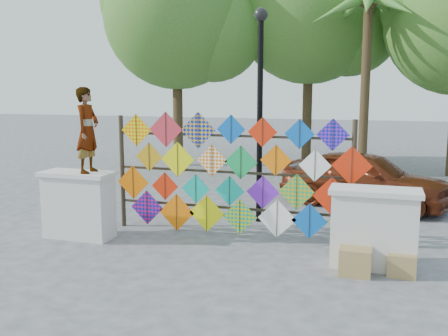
{
  "coord_description": "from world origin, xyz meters",
  "views": [
    {
      "loc": [
        2.74,
        -8.21,
        2.81
      ],
      "look_at": [
        -0.04,
        0.6,
        1.36
      ],
      "focal_mm": 40.0,
      "sensor_mm": 36.0,
      "label": 1
    }
  ],
  "objects": [
    {
      "name": "cardboard_box_near",
      "position": [
        2.45,
        -0.61,
        0.21
      ],
      "size": [
        0.47,
        0.42,
        0.42
      ],
      "primitive_type": "cube",
      "color": "#A4894F",
      "rests_on": "ground"
    },
    {
      "name": "tree_mid",
      "position": [
        0.11,
        11.03,
        5.77
      ],
      "size": [
        6.3,
        5.6,
        8.61
      ],
      "color": "#4F3B22",
      "rests_on": "ground"
    },
    {
      "name": "sedan",
      "position": [
        2.41,
        4.17,
        0.68
      ],
      "size": [
        4.29,
        2.62,
        1.37
      ],
      "primitive_type": "imported",
      "rotation": [
        0.0,
        0.0,
        1.3
      ],
      "color": "#5C220F",
      "rests_on": "ground"
    },
    {
      "name": "parapet_right",
      "position": [
        2.7,
        -0.2,
        0.65
      ],
      "size": [
        1.4,
        0.65,
        1.28
      ],
      "color": "silver",
      "rests_on": "ground"
    },
    {
      "name": "tree_west",
      "position": [
        -4.4,
        9.03,
        5.38
      ],
      "size": [
        5.85,
        5.2,
        8.01
      ],
      "color": "#4F3B22",
      "rests_on": "ground"
    },
    {
      "name": "vendor_woman",
      "position": [
        -2.44,
        -0.2,
        2.07
      ],
      "size": [
        0.4,
        0.59,
        1.58
      ],
      "primitive_type": "imported",
      "rotation": [
        0.0,
        0.0,
        1.61
      ],
      "color": "#99999E",
      "rests_on": "parapet_left"
    },
    {
      "name": "cardboard_box_far",
      "position": [
        3.13,
        -0.44,
        0.18
      ],
      "size": [
        0.42,
        0.38,
        0.35
      ],
      "primitive_type": "cube",
      "color": "#A4894F",
      "rests_on": "ground"
    },
    {
      "name": "parapet_left",
      "position": [
        -2.7,
        -0.2,
        0.65
      ],
      "size": [
        1.4,
        0.65,
        1.28
      ],
      "color": "silver",
      "rests_on": "ground"
    },
    {
      "name": "palm_tree",
      "position": [
        2.2,
        8.0,
        4.95
      ],
      "size": [
        3.62,
        3.62,
        5.83
      ],
      "color": "#4F3B22",
      "rests_on": "ground"
    },
    {
      "name": "kite_rack",
      "position": [
        0.06,
        0.73,
        1.19
      ],
      "size": [
        4.97,
        0.24,
        2.4
      ],
      "color": "#2F281A",
      "rests_on": "ground"
    },
    {
      "name": "lamppost",
      "position": [
        0.3,
        2.0,
        2.69
      ],
      "size": [
        0.28,
        0.28,
        4.46
      ],
      "color": "black",
      "rests_on": "ground"
    },
    {
      "name": "ground",
      "position": [
        0.0,
        0.0,
        0.0
      ],
      "size": [
        80.0,
        80.0,
        0.0
      ],
      "primitive_type": "plane",
      "color": "gray",
      "rests_on": "ground"
    }
  ]
}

